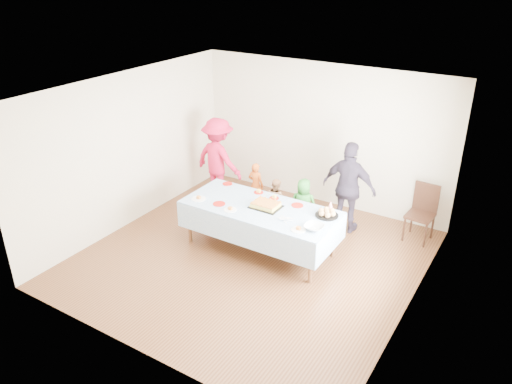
{
  "coord_description": "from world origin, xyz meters",
  "views": [
    {
      "loc": [
        3.64,
        -5.74,
        4.38
      ],
      "look_at": [
        -0.1,
        0.3,
        1.02
      ],
      "focal_mm": 35.0,
      "sensor_mm": 36.0,
      "label": 1
    }
  ],
  "objects_px": {
    "party_table": "(260,210)",
    "dining_chair": "(423,209)",
    "adult_left": "(218,159)",
    "birthday_cake": "(266,205)"
  },
  "relations": [
    {
      "from": "party_table",
      "to": "dining_chair",
      "type": "height_order",
      "value": "dining_chair"
    },
    {
      "from": "adult_left",
      "to": "dining_chair",
      "type": "bearing_deg",
      "value": -165.86
    },
    {
      "from": "party_table",
      "to": "birthday_cake",
      "type": "bearing_deg",
      "value": 25.09
    },
    {
      "from": "birthday_cake",
      "to": "adult_left",
      "type": "relative_size",
      "value": 0.29
    },
    {
      "from": "birthday_cake",
      "to": "party_table",
      "type": "bearing_deg",
      "value": -154.91
    },
    {
      "from": "dining_chair",
      "to": "adult_left",
      "type": "height_order",
      "value": "adult_left"
    },
    {
      "from": "dining_chair",
      "to": "adult_left",
      "type": "distance_m",
      "value": 3.88
    },
    {
      "from": "party_table",
      "to": "birthday_cake",
      "type": "height_order",
      "value": "birthday_cake"
    },
    {
      "from": "party_table",
      "to": "adult_left",
      "type": "bearing_deg",
      "value": 143.89
    },
    {
      "from": "dining_chair",
      "to": "adult_left",
      "type": "relative_size",
      "value": 0.6
    }
  ]
}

